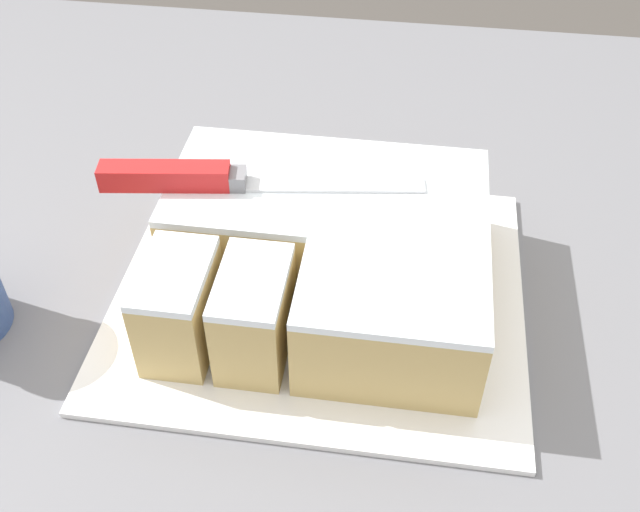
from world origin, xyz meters
The scene contains 4 objects.
countertop centered at (0.00, 0.00, 0.47)m, with size 1.40×1.10×0.94m.
cake_board centered at (0.05, -0.03, 0.95)m, with size 0.38×0.33×0.01m.
cake centered at (0.05, -0.02, 0.99)m, with size 0.29×0.25×0.09m.
knife centered at (-0.07, 0.00, 1.05)m, with size 0.29×0.06×0.02m.
Camera 1 is at (0.12, -0.51, 1.45)m, focal length 42.00 mm.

